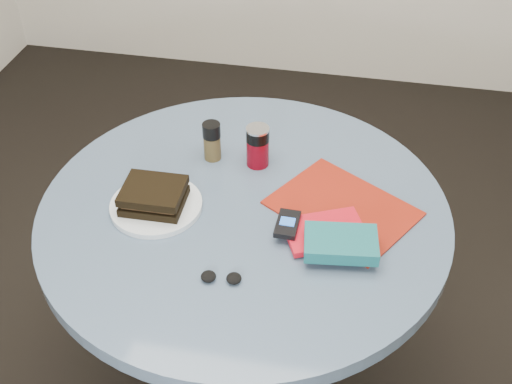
% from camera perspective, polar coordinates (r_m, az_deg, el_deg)
% --- Properties ---
extents(ground, '(4.00, 4.00, 0.00)m').
position_cam_1_polar(ground, '(2.13, -0.83, -16.57)').
color(ground, black).
rests_on(ground, ground).
extents(table, '(1.00, 1.00, 0.75)m').
position_cam_1_polar(table, '(1.67, -1.01, -5.47)').
color(table, black).
rests_on(table, ground).
extents(plate, '(0.25, 0.25, 0.01)m').
position_cam_1_polar(plate, '(1.57, -8.86, -1.19)').
color(plate, silver).
rests_on(plate, table).
extents(sandwich, '(0.15, 0.13, 0.05)m').
position_cam_1_polar(sandwich, '(1.55, -9.08, -0.33)').
color(sandwich, black).
rests_on(sandwich, plate).
extents(soda_can, '(0.06, 0.06, 0.11)m').
position_cam_1_polar(soda_can, '(1.66, 0.15, 4.09)').
color(soda_can, maroon).
rests_on(soda_can, table).
extents(pepper_grinder, '(0.05, 0.05, 0.11)m').
position_cam_1_polar(pepper_grinder, '(1.68, -3.94, 4.56)').
color(pepper_grinder, '#473B1E').
rests_on(pepper_grinder, table).
extents(magazine, '(0.40, 0.37, 0.01)m').
position_cam_1_polar(magazine, '(1.56, 7.69, -1.43)').
color(magazine, maroon).
rests_on(magazine, table).
extents(red_book, '(0.21, 0.18, 0.02)m').
position_cam_1_polar(red_book, '(1.48, 6.15, -3.51)').
color(red_book, red).
rests_on(red_book, magazine).
extents(novel, '(0.17, 0.12, 0.03)m').
position_cam_1_polar(novel, '(1.43, 7.55, -4.54)').
color(novel, '#13555B').
rests_on(novel, red_book).
extents(mp3_player, '(0.05, 0.09, 0.02)m').
position_cam_1_polar(mp3_player, '(1.47, 2.81, -2.86)').
color(mp3_player, black).
rests_on(mp3_player, red_book).
extents(headphones, '(0.09, 0.04, 0.02)m').
position_cam_1_polar(headphones, '(1.38, -3.12, -7.59)').
color(headphones, black).
rests_on(headphones, table).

